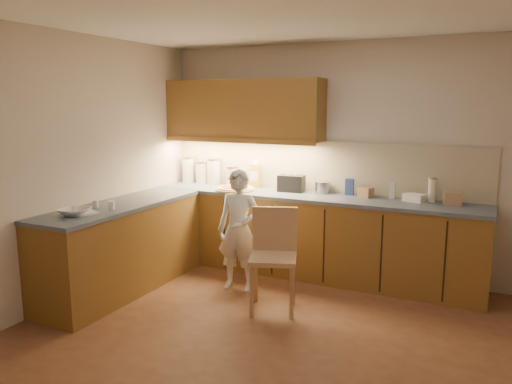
# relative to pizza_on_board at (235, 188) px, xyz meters

# --- Properties ---
(room) EXTENTS (4.54, 4.50, 2.62)m
(room) POSITION_rel_pizza_on_board_xyz_m (1.27, -1.60, 0.74)
(room) COLOR brown
(room) RESTS_ON ground
(l_counter) EXTENTS (3.77, 2.62, 0.92)m
(l_counter) POSITION_rel_pizza_on_board_xyz_m (0.34, -0.35, -0.48)
(l_counter) COLOR brown
(l_counter) RESTS_ON ground
(backsplash) EXTENTS (3.75, 0.02, 0.58)m
(backsplash) POSITION_rel_pizza_on_board_xyz_m (0.89, 0.38, 0.27)
(backsplash) COLOR #C2B696
(backsplash) RESTS_ON l_counter
(upper_cabinets) EXTENTS (1.95, 0.36, 0.73)m
(upper_cabinets) POSITION_rel_pizza_on_board_xyz_m (-0.01, 0.22, 0.91)
(upper_cabinets) COLOR brown
(upper_cabinets) RESTS_ON ground
(pizza_on_board) EXTENTS (0.47, 0.47, 0.19)m
(pizza_on_board) POSITION_rel_pizza_on_board_xyz_m (0.00, 0.00, 0.00)
(pizza_on_board) COLOR tan
(pizza_on_board) RESTS_ON l_counter
(child) EXTENTS (0.49, 0.36, 1.26)m
(child) POSITION_rel_pizza_on_board_xyz_m (0.39, -0.65, -0.31)
(child) COLOR white
(child) RESTS_ON ground
(wooden_chair) EXTENTS (0.55, 0.55, 0.95)m
(wooden_chair) POSITION_rel_pizza_on_board_xyz_m (0.91, -0.92, -0.39)
(wooden_chair) COLOR tan
(wooden_chair) RESTS_ON ground
(mixing_bowl) EXTENTS (0.31, 0.31, 0.07)m
(mixing_bowl) POSITION_rel_pizza_on_board_xyz_m (-0.68, -1.81, 0.01)
(mixing_bowl) COLOR white
(mixing_bowl) RESTS_ON l_counter
(canister_a) EXTENTS (0.17, 0.17, 0.33)m
(canister_a) POSITION_rel_pizza_on_board_xyz_m (-0.83, 0.28, 0.15)
(canister_a) COLOR white
(canister_a) RESTS_ON l_counter
(canister_b) EXTENTS (0.16, 0.16, 0.28)m
(canister_b) POSITION_rel_pizza_on_board_xyz_m (-0.63, 0.27, 0.12)
(canister_b) COLOR white
(canister_b) RESTS_ON l_counter
(canister_c) EXTENTS (0.17, 0.17, 0.33)m
(canister_c) POSITION_rel_pizza_on_board_xyz_m (-0.46, 0.29, 0.14)
(canister_c) COLOR white
(canister_c) RESTS_ON l_counter
(canister_d) EXTENTS (0.16, 0.16, 0.25)m
(canister_d) POSITION_rel_pizza_on_board_xyz_m (-0.16, 0.23, 0.11)
(canister_d) COLOR silver
(canister_d) RESTS_ON l_counter
(oil_jug) EXTENTS (0.13, 0.11, 0.33)m
(oil_jug) POSITION_rel_pizza_on_board_xyz_m (0.12, 0.29, 0.13)
(oil_jug) COLOR gold
(oil_jug) RESTS_ON l_counter
(toaster) EXTENTS (0.31, 0.19, 0.19)m
(toaster) POSITION_rel_pizza_on_board_xyz_m (0.62, 0.21, 0.07)
(toaster) COLOR black
(toaster) RESTS_ON l_counter
(steel_pot) EXTENTS (0.17, 0.17, 0.13)m
(steel_pot) POSITION_rel_pizza_on_board_xyz_m (0.98, 0.27, 0.05)
(steel_pot) COLOR #B3B2B7
(steel_pot) RESTS_ON l_counter
(blue_box) EXTENTS (0.10, 0.07, 0.18)m
(blue_box) POSITION_rel_pizza_on_board_xyz_m (1.29, 0.29, 0.07)
(blue_box) COLOR #2F458D
(blue_box) RESTS_ON l_counter
(card_box_a) EXTENTS (0.18, 0.16, 0.11)m
(card_box_a) POSITION_rel_pizza_on_board_xyz_m (1.48, 0.24, 0.03)
(card_box_a) COLOR #967351
(card_box_a) RESTS_ON l_counter
(white_bottle) EXTENTS (0.06, 0.06, 0.17)m
(white_bottle) POSITION_rel_pizza_on_board_xyz_m (1.76, 0.26, 0.07)
(white_bottle) COLOR silver
(white_bottle) RESTS_ON l_counter
(flat_pack) EXTENTS (0.24, 0.19, 0.08)m
(flat_pack) POSITION_rel_pizza_on_board_xyz_m (1.99, 0.22, 0.02)
(flat_pack) COLOR white
(flat_pack) RESTS_ON l_counter
(tall_jar) EXTENTS (0.08, 0.08, 0.25)m
(tall_jar) POSITION_rel_pizza_on_board_xyz_m (2.16, 0.27, 0.11)
(tall_jar) COLOR white
(tall_jar) RESTS_ON l_counter
(card_box_b) EXTENTS (0.19, 0.15, 0.13)m
(card_box_b) POSITION_rel_pizza_on_board_xyz_m (2.37, 0.20, 0.05)
(card_box_b) COLOR tan
(card_box_b) RESTS_ON l_counter
(dough_cloth) EXTENTS (0.30, 0.27, 0.02)m
(dough_cloth) POSITION_rel_pizza_on_board_xyz_m (-0.67, -1.72, -0.01)
(dough_cloth) COLOR silver
(dough_cloth) RESTS_ON l_counter
(spice_jar_a) EXTENTS (0.06, 0.06, 0.07)m
(spice_jar_a) POSITION_rel_pizza_on_board_xyz_m (-0.76, -1.47, 0.01)
(spice_jar_a) COLOR silver
(spice_jar_a) RESTS_ON l_counter
(spice_jar_b) EXTENTS (0.08, 0.08, 0.08)m
(spice_jar_b) POSITION_rel_pizza_on_board_xyz_m (-0.56, -1.46, 0.02)
(spice_jar_b) COLOR white
(spice_jar_b) RESTS_ON l_counter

